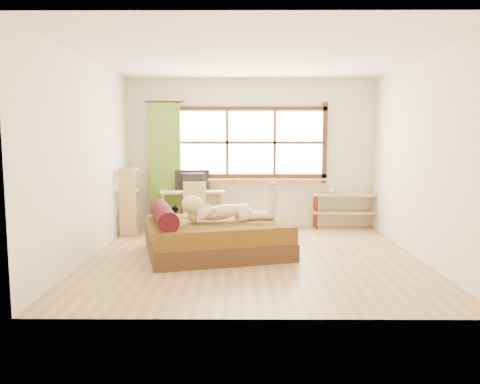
{
  "coord_description": "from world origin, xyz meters",
  "views": [
    {
      "loc": [
        -0.15,
        -6.32,
        1.63
      ],
      "look_at": [
        -0.19,
        0.2,
        0.88
      ],
      "focal_mm": 35.0,
      "sensor_mm": 36.0,
      "label": 1
    }
  ],
  "objects_px": {
    "woman": "(227,201)",
    "desk": "(192,196)",
    "chair": "(195,205)",
    "bookshelf": "(130,201)",
    "kitten": "(167,212)",
    "pipe_shelf": "(349,203)",
    "bed": "(214,236)"
  },
  "relations": [
    {
      "from": "woman",
      "to": "kitten",
      "type": "height_order",
      "value": "woman"
    },
    {
      "from": "chair",
      "to": "kitten",
      "type": "bearing_deg",
      "value": -110.38
    },
    {
      "from": "kitten",
      "to": "bookshelf",
      "type": "xyz_separation_m",
      "value": [
        -0.85,
        1.3,
        -0.02
      ]
    },
    {
      "from": "woman",
      "to": "bookshelf",
      "type": "bearing_deg",
      "value": 124.62
    },
    {
      "from": "kitten",
      "to": "pipe_shelf",
      "type": "distance_m",
      "value": 3.51
    },
    {
      "from": "desk",
      "to": "pipe_shelf",
      "type": "bearing_deg",
      "value": -6.33
    },
    {
      "from": "chair",
      "to": "pipe_shelf",
      "type": "xyz_separation_m",
      "value": [
        2.74,
        0.49,
        -0.02
      ]
    },
    {
      "from": "chair",
      "to": "bookshelf",
      "type": "relative_size",
      "value": 0.78
    },
    {
      "from": "woman",
      "to": "bookshelf",
      "type": "xyz_separation_m",
      "value": [
        -1.72,
        1.45,
        -0.19
      ]
    },
    {
      "from": "woman",
      "to": "bookshelf",
      "type": "height_order",
      "value": "bookshelf"
    },
    {
      "from": "woman",
      "to": "desk",
      "type": "height_order",
      "value": "woman"
    },
    {
      "from": "woman",
      "to": "desk",
      "type": "distance_m",
      "value": 1.96
    },
    {
      "from": "bookshelf",
      "to": "woman",
      "type": "bearing_deg",
      "value": -44.71
    },
    {
      "from": "woman",
      "to": "bookshelf",
      "type": "distance_m",
      "value": 2.26
    },
    {
      "from": "bed",
      "to": "chair",
      "type": "xyz_separation_m",
      "value": [
        -0.4,
        1.43,
        0.23
      ]
    },
    {
      "from": "bed",
      "to": "pipe_shelf",
      "type": "xyz_separation_m",
      "value": [
        2.33,
        1.92,
        0.21
      ]
    },
    {
      "from": "bed",
      "to": "woman",
      "type": "relative_size",
      "value": 1.68
    },
    {
      "from": "bed",
      "to": "bookshelf",
      "type": "relative_size",
      "value": 1.98
    },
    {
      "from": "woman",
      "to": "kitten",
      "type": "bearing_deg",
      "value": 155.04
    },
    {
      "from": "kitten",
      "to": "chair",
      "type": "height_order",
      "value": "chair"
    },
    {
      "from": "woman",
      "to": "pipe_shelf",
      "type": "distance_m",
      "value": 2.91
    },
    {
      "from": "desk",
      "to": "pipe_shelf",
      "type": "distance_m",
      "value": 2.83
    },
    {
      "from": "chair",
      "to": "pipe_shelf",
      "type": "height_order",
      "value": "chair"
    },
    {
      "from": "bed",
      "to": "woman",
      "type": "height_order",
      "value": "woman"
    },
    {
      "from": "bed",
      "to": "desk",
      "type": "bearing_deg",
      "value": 90.16
    },
    {
      "from": "woman",
      "to": "bookshelf",
      "type": "relative_size",
      "value": 1.18
    },
    {
      "from": "pipe_shelf",
      "to": "woman",
      "type": "bearing_deg",
      "value": -137.67
    },
    {
      "from": "chair",
      "to": "bookshelf",
      "type": "height_order",
      "value": "bookshelf"
    },
    {
      "from": "chair",
      "to": "bookshelf",
      "type": "bearing_deg",
      "value": 171.83
    },
    {
      "from": "woman",
      "to": "kitten",
      "type": "relative_size",
      "value": 4.67
    },
    {
      "from": "desk",
      "to": "bookshelf",
      "type": "height_order",
      "value": "bookshelf"
    },
    {
      "from": "kitten",
      "to": "chair",
      "type": "relative_size",
      "value": 0.32
    }
  ]
}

